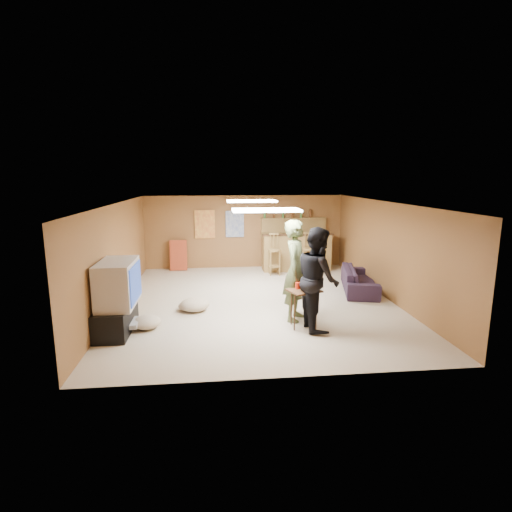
{
  "coord_description": "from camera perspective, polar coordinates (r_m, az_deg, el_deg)",
  "views": [
    {
      "loc": [
        -0.93,
        -8.56,
        2.76
      ],
      "look_at": [
        0.0,
        0.2,
        1.0
      ],
      "focal_mm": 28.0,
      "sensor_mm": 36.0,
      "label": 1
    }
  ],
  "objects": [
    {
      "name": "wall_front",
      "position": [
        5.4,
        4.18,
        -6.61
      ],
      "size": [
        6.0,
        0.02,
        2.2
      ],
      "primitive_type": "cube",
      "color": "brown",
      "rests_on": "ground"
    },
    {
      "name": "bar_shelf",
      "position": [
        12.27,
        5.42,
        5.35
      ],
      "size": [
        2.0,
        0.18,
        0.05
      ],
      "primitive_type": "cube",
      "color": "olive",
      "rests_on": "bar_backing"
    },
    {
      "name": "wall_left",
      "position": [
        8.96,
        -19.31,
        -0.02
      ],
      "size": [
        0.02,
        7.0,
        2.2
      ],
      "primitive_type": "cube",
      "color": "brown",
      "rests_on": "ground"
    },
    {
      "name": "tv_stand",
      "position": [
        7.7,
        -19.36,
        -8.38
      ],
      "size": [
        0.55,
        1.3,
        0.5
      ],
      "primitive_type": "cube",
      "color": "black",
      "rests_on": "ground"
    },
    {
      "name": "cushion_mid",
      "position": [
        8.54,
        -9.63,
        -7.04
      ],
      "size": [
        0.49,
        0.49,
        0.19
      ],
      "primitive_type": "ellipsoid",
      "rotation": [
        0.0,
        0.0,
        -0.19
      ],
      "color": "tan",
      "rests_on": "ground"
    },
    {
      "name": "bar_stool_left",
      "position": [
        11.28,
        2.67,
        0.28
      ],
      "size": [
        0.39,
        0.39,
        1.21
      ],
      "primitive_type": null,
      "rotation": [
        0.0,
        0.0,
        -0.02
      ],
      "color": "olive",
      "rests_on": "ground"
    },
    {
      "name": "poster_right",
      "position": [
        12.11,
        -3.05,
        4.6
      ],
      "size": [
        0.55,
        0.03,
        0.8
      ],
      "primitive_type": "cube",
      "color": "#334C99",
      "rests_on": "wall_back"
    },
    {
      "name": "ceiling",
      "position": [
        8.62,
        0.14,
        7.58
      ],
      "size": [
        6.0,
        7.0,
        0.02
      ],
      "primitive_type": "cube",
      "color": "silver",
      "rests_on": "ground"
    },
    {
      "name": "folding_chair_stack",
      "position": [
        12.13,
        -11.01,
        0.1
      ],
      "size": [
        0.5,
        0.26,
        0.91
      ],
      "primitive_type": "cube",
      "rotation": [
        -0.14,
        0.0,
        0.0
      ],
      "color": "#A93C1F",
      "rests_on": "ground"
    },
    {
      "name": "poster_left",
      "position": [
        12.1,
        -7.32,
        4.51
      ],
      "size": [
        0.6,
        0.03,
        0.85
      ],
      "primitive_type": "cube",
      "color": "#BF3F26",
      "rests_on": "wall_back"
    },
    {
      "name": "bar_counter",
      "position": [
        11.97,
        5.76,
        0.6
      ],
      "size": [
        2.0,
        0.6,
        1.1
      ],
      "primitive_type": "cube",
      "color": "olive",
      "rests_on": "ground"
    },
    {
      "name": "bottle_row",
      "position": [
        12.19,
        4.53,
        6.06
      ],
      "size": [
        1.48,
        0.08,
        0.26
      ],
      "primitive_type": null,
      "color": "#3F7233",
      "rests_on": "bar_shelf"
    },
    {
      "name": "tray_table",
      "position": [
        7.5,
        6.81,
        -7.45
      ],
      "size": [
        0.67,
        0.61,
        0.72
      ],
      "primitive_type": "cube",
      "rotation": [
        0.0,
        0.0,
        0.36
      ],
      "color": "#392212",
      "rests_on": "ground"
    },
    {
      "name": "tv_body",
      "position": [
        7.5,
        -19.16,
        -3.7
      ],
      "size": [
        0.6,
        1.1,
        0.8
      ],
      "primitive_type": "cube",
      "color": "#B2B2B7",
      "rests_on": "tv_stand"
    },
    {
      "name": "cushion_near_tv",
      "position": [
        8.48,
        -8.76,
        -6.86
      ],
      "size": [
        0.7,
        0.7,
        0.27
      ],
      "primitive_type": "ellipsoid",
      "rotation": [
        0.0,
        0.0,
        -0.18
      ],
      "color": "tan",
      "rests_on": "ground"
    },
    {
      "name": "ceiling_panel_front",
      "position": [
        7.14,
        1.45,
        6.57
      ],
      "size": [
        1.2,
        0.6,
        0.04
      ],
      "primitive_type": "cube",
      "color": "white",
      "rests_on": "ceiling"
    },
    {
      "name": "ground",
      "position": [
        9.04,
        0.13,
        -6.48
      ],
      "size": [
        7.0,
        7.0,
        0.0
      ],
      "primitive_type": "plane",
      "color": "tan",
      "rests_on": "ground"
    },
    {
      "name": "tv_screen",
      "position": [
        7.43,
        -16.83,
        -3.68
      ],
      "size": [
        0.02,
        0.95,
        0.65
      ],
      "primitive_type": "cube",
      "color": "navy",
      "rests_on": "tv_body"
    },
    {
      "name": "bar_stool_right",
      "position": [
        11.55,
        7.64,
        0.33
      ],
      "size": [
        0.48,
        0.48,
        1.16
      ],
      "primitive_type": null,
      "rotation": [
        0.0,
        0.0,
        -0.4
      ],
      "color": "olive",
      "rests_on": "ground"
    },
    {
      "name": "cup_red_far",
      "position": [
        7.32,
        7.8,
        -4.52
      ],
      "size": [
        0.11,
        0.11,
        0.12
      ],
      "primitive_type": "cylinder",
      "rotation": [
        0.0,
        0.0,
        -0.36
      ],
      "color": "red",
      "rests_on": "tray_table"
    },
    {
      "name": "cushion_far",
      "position": [
        7.73,
        -15.36,
        -9.11
      ],
      "size": [
        0.65,
        0.65,
        0.23
      ],
      "primitive_type": "ellipsoid",
      "rotation": [
        0.0,
        0.0,
        0.31
      ],
      "color": "tan",
      "rests_on": "ground"
    },
    {
      "name": "dvd_box",
      "position": [
        7.68,
        -17.7,
        -9.1
      ],
      "size": [
        0.35,
        0.5,
        0.08
      ],
      "primitive_type": "cube",
      "color": "#B2B2B7",
      "rests_on": "tv_stand"
    },
    {
      "name": "cup_blue",
      "position": [
        7.52,
        7.63,
        -4.14
      ],
      "size": [
        0.08,
        0.08,
        0.1
      ],
      "primitive_type": "cylinder",
      "rotation": [
        0.0,
        0.0,
        0.06
      ],
      "color": "navy",
      "rests_on": "tray_table"
    },
    {
      "name": "bar_lip",
      "position": [
        11.63,
        6.07,
        3.03
      ],
      "size": [
        2.1,
        0.12,
        0.05
      ],
      "primitive_type": "cube",
      "color": "#392212",
      "rests_on": "bar_counter"
    },
    {
      "name": "wall_back",
      "position": [
        12.21,
        -1.64,
        3.48
      ],
      "size": [
        6.0,
        0.02,
        2.2
      ],
      "primitive_type": "cube",
      "color": "brown",
      "rests_on": "ground"
    },
    {
      "name": "ceiling_panel_back",
      "position": [
        9.82,
        -0.62,
        7.86
      ],
      "size": [
        1.2,
        0.6,
        0.04
      ],
      "primitive_type": "cube",
      "color": "white",
      "rests_on": "ceiling"
    },
    {
      "name": "cup_red_near",
      "position": [
        7.42,
        5.96,
        -4.24
      ],
      "size": [
        0.11,
        0.11,
        0.12
      ],
      "primitive_type": "cylinder",
      "rotation": [
        0.0,
        0.0,
        -0.41
      ],
      "color": "red",
      "rests_on": "tray_table"
    },
    {
      "name": "person_black",
      "position": [
        7.32,
        8.81,
        -3.2
      ],
      "size": [
        0.76,
        0.95,
        1.88
      ],
      "primitive_type": "imported",
      "rotation": [
        0.0,
        0.0,
        1.62
      ],
      "color": "black",
      "rests_on": "ground"
    },
    {
      "name": "bar_backing",
      "position": [
        12.32,
        5.38,
        3.97
      ],
      "size": [
        2.0,
        0.14,
        0.6
      ],
      "primitive_type": "cube",
      "color": "olive",
      "rests_on": "bar_counter"
    },
    {
      "name": "sofa",
      "position": [
        10.11,
        14.57,
        -3.27
      ],
      "size": [
        1.18,
        2.04,
        0.56
      ],
      "primitive_type": "imported",
      "rotation": [
        0.0,
        0.0,
        1.33
      ],
      "color": "black",
      "rests_on": "ground"
    },
    {
      "name": "person_olive",
      "position": [
        7.71,
        5.74,
        -2.09
      ],
      "size": [
        0.73,
        0.85,
        1.96
      ],
      "primitive_type": "imported",
      "rotation": [
        0.0,
        0.0,
        1.14
      ],
      "color": "#4C5632",
      "rests_on": "ground"
    },
    {
      "name": "wall_right",
      "position": [
        9.56,
        18.32,
        0.73
      ],
      "size": [
        0.02,
        7.0,
        2.2
      ],
      "primitive_type": "cube",
      "color": "brown",
      "rests_on": "ground"
    }
  ]
}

